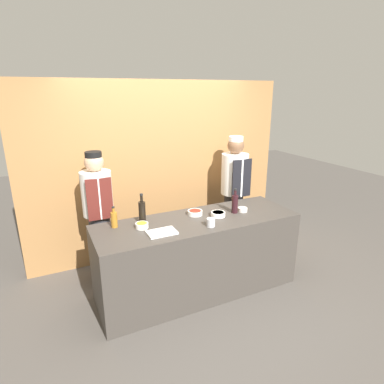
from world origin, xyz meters
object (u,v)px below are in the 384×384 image
sauce_bowl_green (218,214)px  cup_steel (211,222)px  bottle_soy (142,212)px  sauce_bowl_yellow (142,225)px  bottle_amber (114,219)px  bottle_wine (235,203)px  chef_right (234,190)px  cutting_board (162,232)px  chef_left (99,213)px  sauce_bowl_white (243,209)px  sauce_bowl_red (195,212)px

sauce_bowl_green → cup_steel: cup_steel is taller
bottle_soy → sauce_bowl_yellow: bearing=-110.5°
sauce_bowl_yellow → bottle_amber: (-0.25, 0.14, 0.06)m
bottle_wine → cup_steel: bearing=-153.1°
sauce_bowl_yellow → chef_right: (1.57, 0.67, -0.02)m
bottle_wine → bottle_amber: bottle_wine is taller
cutting_board → chef_right: chef_right is taller
bottle_wine → chef_right: chef_right is taller
sauce_bowl_green → chef_left: 1.41m
bottle_wine → chef_left: (-1.43, 0.72, -0.13)m
sauce_bowl_white → bottle_soy: (-1.17, 0.19, 0.10)m
bottle_wine → chef_right: 0.86m
sauce_bowl_white → bottle_amber: 1.49m
sauce_bowl_white → cutting_board: bearing=-171.7°
chef_left → chef_right: (1.89, -0.00, 0.03)m
bottle_wine → cup_steel: 0.50m
sauce_bowl_green → sauce_bowl_white: sauce_bowl_green is taller
sauce_bowl_red → bottle_wine: size_ratio=0.58×
sauce_bowl_green → cup_steel: bearing=-135.0°
sauce_bowl_white → chef_left: 1.71m
sauce_bowl_red → sauce_bowl_white: 0.58m
cup_steel → sauce_bowl_white: bearing=21.6°
bottle_amber → chef_right: size_ratio=0.14×
sauce_bowl_green → chef_right: chef_right is taller
sauce_bowl_yellow → cup_steel: 0.72m
cutting_board → bottle_amber: size_ratio=1.28×
cutting_board → bottle_amber: bearing=137.4°
cup_steel → chef_left: bearing=136.2°
bottle_amber → chef_left: (-0.07, 0.53, -0.11)m
sauce_bowl_yellow → sauce_bowl_white: sauce_bowl_yellow is taller
bottle_wine → chef_right: (0.46, 0.72, -0.10)m
sauce_bowl_white → bottle_wine: 0.14m
sauce_bowl_white → chef_right: (0.35, 0.73, -0.01)m
bottle_soy → chef_left: size_ratio=0.21×
cutting_board → chef_right: (1.43, 0.89, 0.00)m
bottle_wine → bottle_soy: bottle_soy is taller
bottle_wine → bottle_amber: 1.38m
cutting_board → chef_left: chef_left is taller
cup_steel → cutting_board: bearing=173.4°
sauce_bowl_green → sauce_bowl_yellow: size_ratio=1.21×
sauce_bowl_white → bottle_wine: size_ratio=0.38×
bottle_wine → chef_left: size_ratio=0.18×
cutting_board → bottle_amber: (-0.39, 0.36, 0.08)m
sauce_bowl_yellow → sauce_bowl_red: bearing=8.0°
bottle_soy → chef_right: (1.52, 0.54, -0.12)m
bottle_soy → chef_left: (-0.37, 0.54, -0.15)m
cup_steel → chef_left: 1.37m
cutting_board → bottle_soy: (-0.09, 0.34, 0.12)m
sauce_bowl_green → sauce_bowl_yellow: 0.88m
cup_steel → chef_right: (0.91, 0.95, -0.03)m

